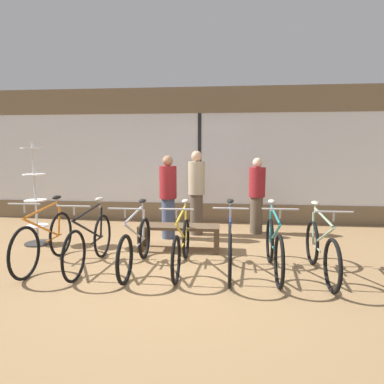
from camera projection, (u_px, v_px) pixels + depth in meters
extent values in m
plane|color=#99754C|center=(181.00, 267.00, 5.17)|extent=(24.00, 24.00, 0.00)
cube|color=#7A664C|center=(199.00, 212.00, 8.35)|extent=(12.00, 0.08, 0.45)
cube|color=white|center=(200.00, 159.00, 8.18)|extent=(12.00, 0.04, 2.15)
cube|color=#7A664C|center=(200.00, 100.00, 8.00)|extent=(12.00, 0.08, 0.60)
cube|color=black|center=(200.00, 159.00, 8.16)|extent=(0.08, 0.02, 2.15)
torus|color=black|center=(61.00, 234.00, 5.68)|extent=(0.04, 0.74, 0.74)
torus|color=black|center=(25.00, 253.00, 4.67)|extent=(0.04, 0.74, 0.74)
cylinder|color=orange|center=(42.00, 228.00, 5.10)|extent=(0.03, 0.96, 0.51)
cylinder|color=orange|center=(59.00, 221.00, 5.61)|extent=(0.03, 0.11, 0.49)
cylinder|color=orange|center=(42.00, 209.00, 5.10)|extent=(0.03, 0.89, 0.10)
cylinder|color=orange|center=(54.00, 238.00, 5.45)|extent=(0.03, 0.46, 0.03)
cylinder|color=#B2B2B7|center=(57.00, 202.00, 5.53)|extent=(0.02, 0.02, 0.14)
ellipsoid|color=black|center=(57.00, 197.00, 5.52)|extent=(0.11, 0.22, 0.06)
cylinder|color=#B2B2B7|center=(24.00, 208.00, 4.65)|extent=(0.02, 0.02, 0.12)
cylinder|color=#ADADB2|center=(24.00, 204.00, 4.64)|extent=(0.46, 0.02, 0.02)
torus|color=black|center=(103.00, 236.00, 5.63)|extent=(0.04, 0.71, 0.71)
torus|color=black|center=(74.00, 256.00, 4.59)|extent=(0.04, 0.71, 0.71)
cylinder|color=black|center=(88.00, 230.00, 5.04)|extent=(0.03, 0.99, 0.51)
cylinder|color=black|center=(101.00, 222.00, 5.56)|extent=(0.03, 0.11, 0.49)
cylinder|color=black|center=(88.00, 211.00, 5.03)|extent=(0.03, 0.91, 0.10)
cylinder|color=black|center=(97.00, 240.00, 5.39)|extent=(0.03, 0.48, 0.03)
cylinder|color=#B2B2B7|center=(100.00, 204.00, 5.48)|extent=(0.02, 0.02, 0.14)
ellipsoid|color=#B2A893|center=(99.00, 199.00, 5.47)|extent=(0.11, 0.22, 0.06)
cylinder|color=#B2B2B7|center=(74.00, 211.00, 4.57)|extent=(0.02, 0.02, 0.12)
cylinder|color=#ADADB2|center=(74.00, 206.00, 4.56)|extent=(0.46, 0.02, 0.02)
torus|color=black|center=(144.00, 238.00, 5.57)|extent=(0.05, 0.67, 0.67)
torus|color=black|center=(125.00, 259.00, 4.51)|extent=(0.05, 0.67, 0.67)
cylinder|color=#BCBCC1|center=(135.00, 233.00, 4.97)|extent=(0.03, 1.00, 0.51)
cylinder|color=#BCBCC1|center=(144.00, 224.00, 5.50)|extent=(0.03, 0.11, 0.49)
cylinder|color=#BCBCC1|center=(135.00, 214.00, 4.96)|extent=(0.03, 0.93, 0.10)
cylinder|color=#BCBCC1|center=(141.00, 242.00, 5.33)|extent=(0.03, 0.48, 0.03)
cylinder|color=#B2B2B7|center=(143.00, 206.00, 5.42)|extent=(0.02, 0.02, 0.14)
ellipsoid|color=black|center=(142.00, 201.00, 5.40)|extent=(0.11, 0.22, 0.06)
cylinder|color=#B2B2B7|center=(125.00, 213.00, 4.49)|extent=(0.02, 0.02, 0.12)
cylinder|color=#ADADB2|center=(125.00, 209.00, 4.49)|extent=(0.46, 0.02, 0.02)
torus|color=black|center=(186.00, 238.00, 5.59)|extent=(0.05, 0.65, 0.65)
torus|color=black|center=(176.00, 260.00, 4.53)|extent=(0.05, 0.65, 0.65)
cylinder|color=gold|center=(181.00, 233.00, 4.99)|extent=(0.03, 1.01, 0.51)
cylinder|color=gold|center=(186.00, 225.00, 5.52)|extent=(0.03, 0.11, 0.49)
cylinder|color=gold|center=(181.00, 214.00, 4.98)|extent=(0.03, 0.94, 0.10)
cylinder|color=gold|center=(184.00, 242.00, 5.35)|extent=(0.03, 0.49, 0.03)
cylinder|color=#B2B2B7|center=(185.00, 206.00, 5.44)|extent=(0.02, 0.02, 0.14)
ellipsoid|color=#B2A893|center=(185.00, 201.00, 5.43)|extent=(0.11, 0.22, 0.06)
cylinder|color=#B2B2B7|center=(176.00, 214.00, 4.51)|extent=(0.02, 0.02, 0.12)
cylinder|color=#ADADB2|center=(176.00, 209.00, 4.50)|extent=(0.46, 0.02, 0.02)
torus|color=black|center=(230.00, 239.00, 5.41)|extent=(0.04, 0.71, 0.71)
torus|color=black|center=(230.00, 260.00, 4.40)|extent=(0.04, 0.71, 0.71)
cylinder|color=navy|center=(230.00, 233.00, 4.83)|extent=(0.03, 0.95, 0.51)
cylinder|color=navy|center=(230.00, 225.00, 5.34)|extent=(0.03, 0.11, 0.49)
cylinder|color=navy|center=(230.00, 214.00, 4.83)|extent=(0.03, 0.88, 0.10)
cylinder|color=navy|center=(230.00, 243.00, 5.18)|extent=(0.03, 0.46, 0.03)
cylinder|color=#B2B2B7|center=(230.00, 206.00, 5.26)|extent=(0.02, 0.02, 0.14)
ellipsoid|color=black|center=(230.00, 201.00, 5.25)|extent=(0.11, 0.22, 0.06)
cylinder|color=#B2B2B7|center=(231.00, 213.00, 4.38)|extent=(0.02, 0.02, 0.12)
cylinder|color=#ADADB2|center=(231.00, 208.00, 4.37)|extent=(0.46, 0.02, 0.02)
torus|color=black|center=(270.00, 240.00, 5.37)|extent=(0.05, 0.71, 0.71)
torus|color=black|center=(279.00, 261.00, 4.37)|extent=(0.05, 0.71, 0.71)
cylinder|color=#1E7A7F|center=(275.00, 234.00, 4.80)|extent=(0.03, 0.95, 0.51)
cylinder|color=#1E7A7F|center=(271.00, 226.00, 5.30)|extent=(0.03, 0.11, 0.49)
cylinder|color=#1E7A7F|center=(275.00, 214.00, 4.80)|extent=(0.03, 0.88, 0.10)
cylinder|color=#1E7A7F|center=(272.00, 244.00, 5.15)|extent=(0.03, 0.46, 0.03)
cylinder|color=#B2B2B7|center=(271.00, 207.00, 5.22)|extent=(0.02, 0.02, 0.14)
ellipsoid|color=#B2A893|center=(272.00, 201.00, 5.21)|extent=(0.11, 0.22, 0.06)
cylinder|color=#B2B2B7|center=(280.00, 214.00, 4.35)|extent=(0.02, 0.02, 0.12)
cylinder|color=#ADADB2|center=(280.00, 209.00, 4.35)|extent=(0.46, 0.02, 0.02)
torus|color=black|center=(312.00, 242.00, 5.29)|extent=(0.05, 0.69, 0.69)
torus|color=black|center=(332.00, 266.00, 4.25)|extent=(0.05, 0.69, 0.69)
cylinder|color=gray|center=(323.00, 237.00, 4.70)|extent=(0.03, 0.99, 0.51)
cylinder|color=gray|center=(313.00, 228.00, 5.22)|extent=(0.03, 0.11, 0.49)
cylinder|color=gray|center=(323.00, 217.00, 4.69)|extent=(0.03, 0.92, 0.10)
cylinder|color=gray|center=(316.00, 247.00, 5.05)|extent=(0.03, 0.48, 0.03)
cylinder|color=#B2B2B7|center=(315.00, 208.00, 5.14)|extent=(0.02, 0.02, 0.14)
ellipsoid|color=#B2A893|center=(315.00, 203.00, 5.13)|extent=(0.11, 0.22, 0.06)
cylinder|color=#B2B2B7|center=(334.00, 217.00, 4.23)|extent=(0.02, 0.02, 0.12)
cylinder|color=#ADADB2|center=(334.00, 212.00, 4.22)|extent=(0.46, 0.02, 0.02)
cylinder|color=#333333|center=(38.00, 243.00, 6.43)|extent=(0.48, 0.48, 0.03)
cylinder|color=silver|center=(35.00, 194.00, 6.31)|extent=(0.04, 0.04, 1.89)
cylinder|color=white|center=(37.00, 226.00, 6.38)|extent=(0.40, 0.40, 0.02)
cylinder|color=white|center=(36.00, 200.00, 6.32)|extent=(0.40, 0.40, 0.02)
cylinder|color=white|center=(34.00, 174.00, 6.26)|extent=(0.40, 0.40, 0.02)
cylinder|color=white|center=(32.00, 148.00, 6.20)|extent=(0.40, 0.40, 0.02)
cube|color=brown|center=(179.00, 227.00, 6.00)|extent=(1.40, 0.44, 0.05)
cube|color=brown|center=(140.00, 241.00, 5.92)|extent=(0.08, 0.08, 0.40)
cube|color=brown|center=(216.00, 243.00, 5.78)|extent=(0.08, 0.08, 0.40)
cube|color=brown|center=(145.00, 235.00, 6.27)|extent=(0.08, 0.08, 0.40)
cube|color=brown|center=(217.00, 237.00, 6.13)|extent=(0.08, 0.08, 0.40)
cylinder|color=#424C6B|center=(168.00, 218.00, 6.80)|extent=(0.26, 0.26, 0.80)
cylinder|color=maroon|center=(168.00, 182.00, 6.71)|extent=(0.34, 0.34, 0.64)
sphere|color=#9E7051|center=(168.00, 161.00, 6.66)|extent=(0.21, 0.21, 0.21)
cylinder|color=brown|center=(197.00, 214.00, 7.10)|extent=(0.29, 0.29, 0.84)
cylinder|color=tan|center=(197.00, 178.00, 7.00)|extent=(0.37, 0.37, 0.67)
sphere|color=tan|center=(197.00, 156.00, 6.94)|extent=(0.22, 0.22, 0.22)
cylinder|color=brown|center=(256.00, 215.00, 7.20)|extent=(0.35, 0.35, 0.78)
cylinder|color=maroon|center=(257.00, 182.00, 7.11)|extent=(0.46, 0.46, 0.61)
sphere|color=beige|center=(258.00, 163.00, 7.06)|extent=(0.20, 0.20, 0.20)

